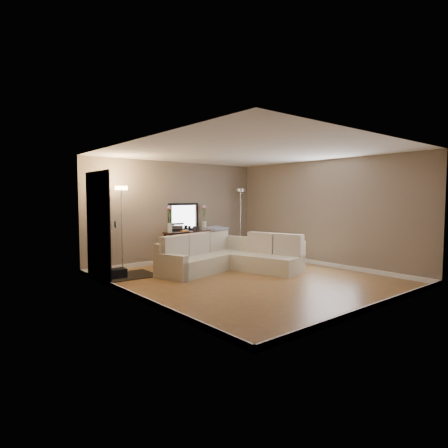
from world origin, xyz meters
TOP-DOWN VIEW (x-y plane):
  - floor at (0.00, 0.00)m, footprint 5.00×5.50m
  - ceiling at (0.00, 0.00)m, footprint 5.00×5.50m
  - wall_back at (0.00, 2.76)m, footprint 5.00×0.02m
  - wall_front at (0.00, -2.76)m, footprint 5.00×0.02m
  - wall_left at (-2.51, 0.00)m, footprint 0.02×5.50m
  - wall_right at (2.51, 0.00)m, footprint 0.02×5.50m
  - baseboard_back at (0.00, 2.73)m, footprint 5.00×0.03m
  - baseboard_front at (0.00, -2.73)m, footprint 5.00×0.03m
  - baseboard_left at (-2.48, 0.00)m, footprint 0.03×5.50m
  - baseboard_right at (2.48, 0.00)m, footprint 0.03×5.50m
  - doorway at (-2.48, 1.70)m, footprint 0.02×1.20m
  - switch_plate at (-2.48, 0.85)m, footprint 0.02×0.08m
  - sectional_sofa at (0.25, 1.02)m, footprint 2.95×2.48m
  - throw_blanket at (0.51, 1.72)m, footprint 0.70×0.53m
  - console_table at (0.14, 2.56)m, footprint 1.32×0.40m
  - leaning_mirror at (0.22, 2.73)m, footprint 0.93×0.08m
  - table_decor at (0.22, 2.53)m, footprint 0.56×0.13m
  - flower_vase_left at (-0.33, 2.54)m, footprint 0.15×0.13m
  - flower_vase_right at (0.78, 2.58)m, footprint 0.15×0.13m
  - floor_lamp_lit at (-1.73, 2.27)m, footprint 0.29×0.29m
  - floor_lamp_unlit at (1.96, 2.43)m, footprint 0.28×0.28m
  - charcoal_rug at (-1.85, 1.90)m, footprint 1.31×1.00m
  - black_bag at (-2.06, 1.82)m, footprint 0.37×0.27m

SIDE VIEW (x-z plane):
  - floor at x=0.00m, z-range -0.01..0.00m
  - charcoal_rug at x=-1.85m, z-range 0.00..0.02m
  - baseboard_back at x=0.00m, z-range 0.00..0.10m
  - baseboard_front at x=0.00m, z-range 0.00..0.10m
  - baseboard_left at x=-2.48m, z-range 0.00..0.10m
  - baseboard_right at x=2.48m, z-range 0.00..0.10m
  - black_bag at x=-2.06m, z-range -0.03..0.20m
  - sectional_sofa at x=0.25m, z-range -0.11..0.75m
  - console_table at x=0.14m, z-range 0.05..0.86m
  - table_decor at x=0.22m, z-range 0.77..0.90m
  - throw_blanket at x=0.51m, z-range 0.88..0.96m
  - flower_vase_left at x=-0.33m, z-range 0.75..1.44m
  - flower_vase_right at x=0.78m, z-range 0.75..1.44m
  - doorway at x=-2.48m, z-range 0.00..2.20m
  - leaning_mirror at x=0.22m, z-range 0.81..1.54m
  - switch_plate at x=-2.48m, z-range 1.14..1.26m
  - wall_back at x=0.00m, z-range 0.00..2.60m
  - wall_front at x=0.00m, z-range 0.00..2.60m
  - wall_left at x=-2.51m, z-range 0.00..2.60m
  - wall_right at x=2.51m, z-range 0.00..2.60m
  - floor_lamp_lit at x=-1.73m, z-range 0.40..2.34m
  - floor_lamp_unlit at x=1.96m, z-range 0.40..2.34m
  - ceiling at x=0.00m, z-range 2.60..2.61m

